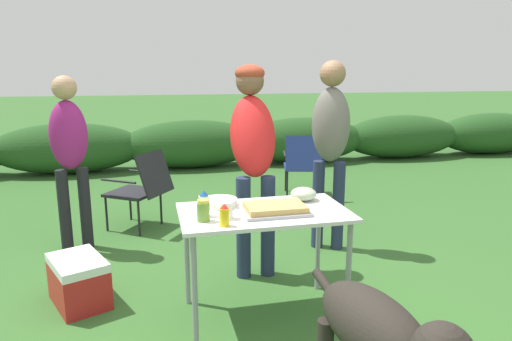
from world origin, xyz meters
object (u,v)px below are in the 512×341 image
object	(u,v)px
dog	(381,337)
camp_chair_green_behind_table	(142,186)
standing_person_in_gray_fleece	(69,147)
paper_cup_stack	(226,210)
food_tray	(275,209)
relish_jar	(203,211)
cooler_box	(79,281)
folding_table	(264,222)
standing_person_in_navy_coat	(253,144)
camp_chair_near_hedge	(302,162)
mustard_bottle	(224,215)
mayo_bottle	(204,204)
plate_stack	(220,202)
mixing_bowl	(303,194)
standing_person_in_red_jacket	(330,137)

from	to	relation	value
dog	camp_chair_green_behind_table	world-z (taller)	camp_chair_green_behind_table
camp_chair_green_behind_table	standing_person_in_gray_fleece	bearing A→B (deg)	160.40
camp_chair_green_behind_table	paper_cup_stack	bearing A→B (deg)	-130.65
food_tray	standing_person_in_gray_fleece	distance (m)	2.18
relish_jar	cooler_box	xyz separation A→B (m)	(-0.84, 0.57, -0.64)
folding_table	standing_person_in_navy_coat	xyz separation A→B (m)	(0.09, 0.73, 0.40)
dog	cooler_box	distance (m)	2.20
relish_jar	standing_person_in_gray_fleece	size ratio (longest dim) A/B	0.08
folding_table	relish_jar	distance (m)	0.45
paper_cup_stack	camp_chair_green_behind_table	xyz separation A→B (m)	(-0.54, 2.07, -0.33)
camp_chair_near_hedge	cooler_box	distance (m)	3.40
mustard_bottle	camp_chair_green_behind_table	distance (m)	2.29
food_tray	paper_cup_stack	bearing A→B (deg)	-171.81
paper_cup_stack	camp_chair_near_hedge	xyz separation A→B (m)	(1.49, 2.87, -0.33)
mustard_bottle	mayo_bottle	size ratio (longest dim) A/B	0.82
folding_table	camp_chair_green_behind_table	bearing A→B (deg)	112.34
relish_jar	mustard_bottle	bearing A→B (deg)	-46.73
cooler_box	food_tray	bearing A→B (deg)	45.45
relish_jar	dog	distance (m)	1.25
mustard_bottle	folding_table	bearing A→B (deg)	38.23
camp_chair_near_hedge	dog	bearing A→B (deg)	-89.86
plate_stack	relish_jar	world-z (taller)	relish_jar
cooler_box	folding_table	bearing A→B (deg)	46.86
standing_person_in_navy_coat	relish_jar	bearing A→B (deg)	-118.36
paper_cup_stack	mayo_bottle	size ratio (longest dim) A/B	0.63
dog	standing_person_in_gray_fleece	bearing A→B (deg)	-68.35
standing_person_in_navy_coat	cooler_box	world-z (taller)	standing_person_in_navy_coat
plate_stack	paper_cup_stack	bearing A→B (deg)	-90.23
food_tray	paper_cup_stack	xyz separation A→B (m)	(-0.32, -0.05, 0.03)
plate_stack	relish_jar	size ratio (longest dim) A/B	1.78
mixing_bowl	mayo_bottle	xyz separation A→B (m)	(-0.73, -0.20, 0.03)
plate_stack	camp_chair_near_hedge	distance (m)	3.00
mayo_bottle	plate_stack	bearing A→B (deg)	56.73
paper_cup_stack	relish_jar	world-z (taller)	relish_jar
standing_person_in_red_jacket	folding_table	bearing A→B (deg)	-102.95
mayo_bottle	mustard_bottle	bearing A→B (deg)	-66.52
standing_person_in_navy_coat	dog	size ratio (longest dim) A/B	1.54
mustard_bottle	food_tray	bearing A→B (deg)	26.36
folding_table	camp_chair_green_behind_table	distance (m)	2.14
relish_jar	standing_person_in_red_jacket	xyz separation A→B (m)	(1.29, 1.16, 0.25)
relish_jar	cooler_box	distance (m)	1.19
food_tray	standing_person_in_gray_fleece	world-z (taller)	standing_person_in_gray_fleece
standing_person_in_navy_coat	mustard_bottle	bearing A→B (deg)	-109.78
standing_person_in_red_jacket	mayo_bottle	bearing A→B (deg)	-112.88
mustard_bottle	camp_chair_near_hedge	world-z (taller)	mustard_bottle
standing_person_in_navy_coat	mixing_bowl	bearing A→B (deg)	-63.78
dog	camp_chair_green_behind_table	distance (m)	3.27
plate_stack	mustard_bottle	size ratio (longest dim) A/B	1.75
dog	cooler_box	xyz separation A→B (m)	(-1.50, 1.57, -0.31)
relish_jar	standing_person_in_navy_coat	world-z (taller)	standing_person_in_navy_coat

